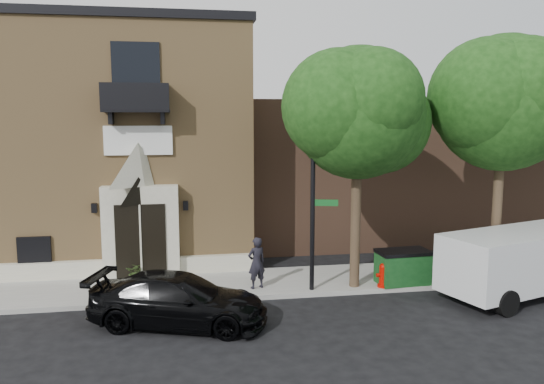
# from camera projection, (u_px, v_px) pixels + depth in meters

# --- Properties ---
(ground) EXTENTS (120.00, 120.00, 0.00)m
(ground) POSITION_uv_depth(u_px,v_px,m) (170.00, 305.00, 16.15)
(ground) COLOR black
(ground) RESTS_ON ground
(sidewalk) EXTENTS (42.00, 3.00, 0.15)m
(sidewalk) POSITION_uv_depth(u_px,v_px,m) (201.00, 286.00, 17.76)
(sidewalk) COLOR gray
(sidewalk) RESTS_ON ground
(church) EXTENTS (12.20, 11.01, 9.30)m
(church) POSITION_uv_depth(u_px,v_px,m) (101.00, 142.00, 22.78)
(church) COLOR #A8814F
(church) RESTS_ON ground
(neighbour_building) EXTENTS (18.00, 8.00, 6.40)m
(neighbour_building) POSITION_uv_depth(u_px,v_px,m) (417.00, 167.00, 26.43)
(neighbour_building) COLOR brown
(neighbour_building) RESTS_ON ground
(street_tree_left) EXTENTS (4.97, 4.38, 7.77)m
(street_tree_left) POSITION_uv_depth(u_px,v_px,m) (360.00, 112.00, 16.64)
(street_tree_left) COLOR #38281C
(street_tree_left) RESTS_ON sidewalk
(street_tree_mid) EXTENTS (5.21, 4.64, 8.25)m
(street_tree_mid) POSITION_uv_depth(u_px,v_px,m) (506.00, 102.00, 17.40)
(street_tree_mid) COLOR #38281C
(street_tree_mid) RESTS_ON sidewalk
(black_sedan) EXTENTS (5.27, 3.34, 1.42)m
(black_sedan) POSITION_uv_depth(u_px,v_px,m) (179.00, 300.00, 14.56)
(black_sedan) COLOR black
(black_sedan) RESTS_ON ground
(cargo_van) EXTENTS (5.57, 3.55, 2.13)m
(cargo_van) POSITION_uv_depth(u_px,v_px,m) (523.00, 260.00, 16.82)
(cargo_van) COLOR silver
(cargo_van) RESTS_ON ground
(street_sign) EXTENTS (0.86, 1.00, 5.53)m
(street_sign) POSITION_uv_depth(u_px,v_px,m) (313.00, 205.00, 16.82)
(street_sign) COLOR black
(street_sign) RESTS_ON sidewalk
(fire_hydrant) EXTENTS (0.46, 0.37, 0.81)m
(fire_hydrant) POSITION_uv_depth(u_px,v_px,m) (383.00, 275.00, 17.38)
(fire_hydrant) COLOR #AF0900
(fire_hydrant) RESTS_ON sidewalk
(dumpster) EXTENTS (1.79, 1.09, 1.14)m
(dumpster) POSITION_uv_depth(u_px,v_px,m) (403.00, 267.00, 17.76)
(dumpster) COLOR #103D17
(dumpster) RESTS_ON sidewalk
(planter) EXTENTS (0.71, 0.65, 0.67)m
(planter) POSITION_uv_depth(u_px,v_px,m) (136.00, 272.00, 17.92)
(planter) COLOR #3E5826
(planter) RESTS_ON sidewalk
(pedestrian_near) EXTENTS (0.72, 0.60, 1.70)m
(pedestrian_near) POSITION_uv_depth(u_px,v_px,m) (256.00, 263.00, 17.21)
(pedestrian_near) COLOR black
(pedestrian_near) RESTS_ON sidewalk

